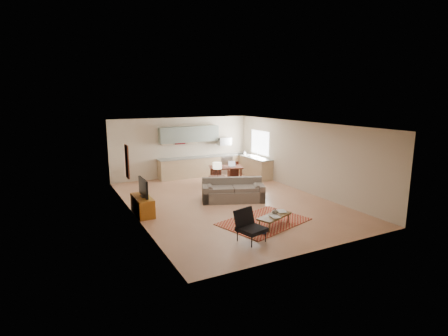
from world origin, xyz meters
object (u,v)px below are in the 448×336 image
coffee_table (274,221)px  armchair (252,226)px  console_table (217,185)px  dining_table (226,175)px  tv_credenza (143,205)px  sofa (233,190)px

coffee_table → armchair: armchair is taller
console_table → dining_table: 1.81m
coffee_table → console_table: bearing=66.9°
coffee_table → tv_credenza: (-3.03, 2.76, 0.11)m
tv_credenza → console_table: 3.28m
sofa → console_table: 1.07m
armchair → dining_table: (2.28, 5.83, -0.06)m
coffee_table → dining_table: 5.37m
console_table → dining_table: size_ratio=0.49×
armchair → console_table: (1.18, 4.40, -0.06)m
sofa → tv_credenza: size_ratio=1.82×
sofa → console_table: (-0.09, 1.07, -0.05)m
coffee_table → dining_table: (1.17, 5.24, 0.18)m
armchair → tv_credenza: (-1.92, 3.35, -0.12)m
sofa → coffee_table: (-0.16, -2.74, -0.22)m
armchair → console_table: size_ratio=1.19×
tv_credenza → coffee_table: bearing=-42.3°
tv_credenza → dining_table: 4.88m
armchair → dining_table: size_ratio=0.59×
armchair → tv_credenza: armchair is taller
coffee_table → armchair: 1.28m
sofa → armchair: armchair is taller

